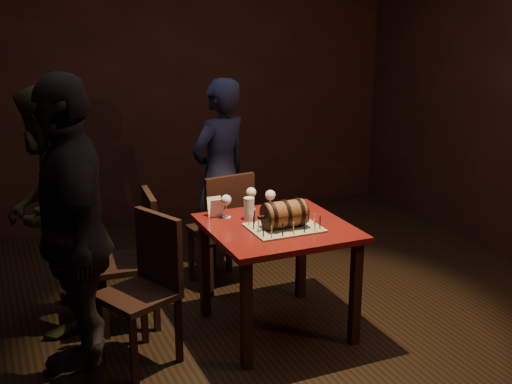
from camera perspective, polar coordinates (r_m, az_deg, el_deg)
room_shell at (r=4.08m, az=0.45°, el=5.92°), size 5.04×5.04×2.80m
pub_table at (r=4.24m, az=1.89°, el=-4.36°), size 0.90×0.90×0.75m
cake_board at (r=4.13m, az=2.52°, el=-3.19°), size 0.45×0.35×0.01m
barrel_cake at (r=4.10m, az=2.53°, el=-1.98°), size 0.33×0.19×0.19m
birthday_candles at (r=4.12m, az=2.53°, el=-2.58°), size 0.40×0.30×0.09m
wine_glass_left at (r=4.31m, az=-2.67°, el=-0.81°), size 0.07×0.07×0.16m
wine_glass_mid at (r=4.48m, az=-0.43°, el=-0.13°), size 0.07×0.07×0.16m
wine_glass_right at (r=4.42m, az=1.28°, el=-0.37°), size 0.07×0.07×0.16m
pint_of_ale at (r=4.29m, az=-0.62°, el=-1.52°), size 0.07×0.07×0.15m
menu_card at (r=4.35m, az=-3.58°, el=-1.39°), size 0.10×0.05×0.13m
chair_back at (r=4.91m, az=-2.85°, el=-2.90°), size 0.44×0.44×0.93m
chair_left_rear at (r=4.45m, az=-10.55°, el=-5.25°), size 0.43×0.43×0.93m
chair_left_front at (r=3.99m, az=-9.64°, el=-7.77°), size 0.53×0.53×0.93m
person_back at (r=5.28m, az=-3.19°, el=1.55°), size 0.68×0.58×1.58m
person_left_rear at (r=4.42m, az=-17.84°, el=-1.61°), size 0.87×0.98×1.67m
person_left_front at (r=3.72m, az=-15.96°, el=-3.67°), size 0.51×1.09×1.81m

